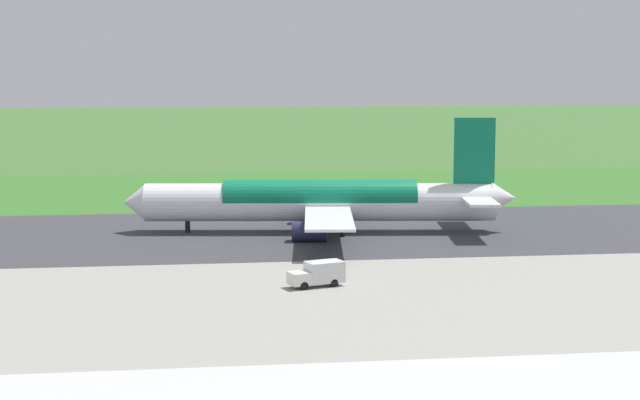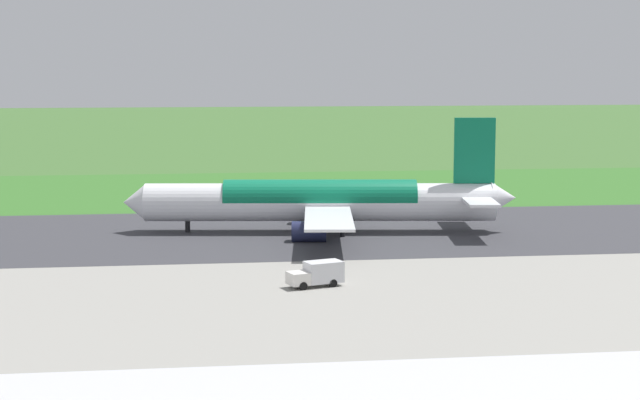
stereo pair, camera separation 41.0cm
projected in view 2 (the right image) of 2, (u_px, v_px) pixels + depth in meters
The scene contains 8 objects.
ground_plane at pixel (404, 231), 144.41m from camera, with size 800.00×800.00×0.00m, color #3D662D.
runway_asphalt at pixel (404, 230), 144.41m from camera, with size 600.00×41.65×0.06m, color #38383D.
apron_concrete at pixel (542, 338), 88.28m from camera, with size 440.00×110.00×0.05m, color gray.
grass_verge_foreground at pixel (360, 196), 181.79m from camera, with size 600.00×80.00×0.04m, color #346B27.
airliner_main at pixel (323, 201), 142.36m from camera, with size 54.12×44.40×15.88m.
service_truck_baggage at pixel (317, 274), 108.21m from camera, with size 6.21×3.91×2.65m.
no_stopping_sign at pixel (417, 189), 179.86m from camera, with size 0.60×0.10×2.37m.
traffic_cone_orange at pixel (369, 193), 183.43m from camera, with size 0.40×0.40×0.55m, color orange.
Camera 2 is at (29.51, 139.97, 23.39)m, focal length 58.25 mm.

